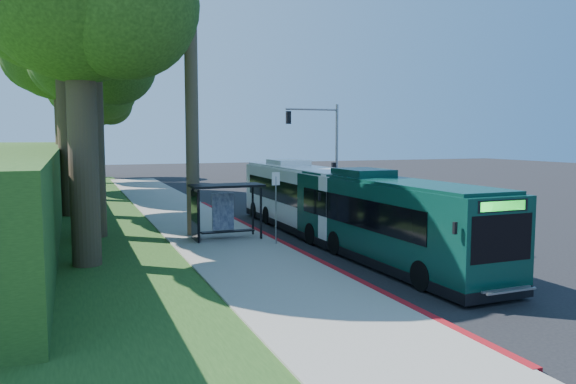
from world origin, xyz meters
name	(u,v)px	position (x,y,z in m)	size (l,w,h in m)	color
ground	(338,223)	(0.00, 0.00, 0.00)	(140.00, 140.00, 0.00)	black
sidewalk	(206,230)	(-7.30, 0.00, 0.06)	(4.50, 70.00, 0.12)	gray
red_curb	(277,240)	(-5.00, -4.00, 0.07)	(0.25, 30.00, 0.13)	maroon
grass_verge	(82,222)	(-13.00, 5.00, 0.03)	(8.00, 70.00, 0.06)	#234719
bus_shelter	(220,201)	(-7.26, -2.86, 1.81)	(3.20, 1.51, 2.55)	black
stop_sign_pole	(276,198)	(-5.40, -5.00, 2.08)	(0.35, 0.06, 3.17)	gray
traffic_signal_pole	(324,140)	(3.78, 10.00, 4.42)	(4.10, 0.30, 7.00)	gray
tree_2	(90,55)	(-11.89, 15.98, 10.48)	(8.82, 8.40, 15.12)	#382B1E
tree_3	(61,48)	(-13.88, 23.98, 11.98)	(10.08, 9.60, 17.28)	#382B1E
tree_4	(90,85)	(-11.40, 31.98, 9.73)	(8.40, 8.00, 14.14)	#382B1E
tree_5	(97,98)	(-10.41, 39.99, 8.96)	(7.35, 7.00, 12.86)	#382B1E
white_bus	(301,196)	(-2.60, -0.98, 1.68)	(2.61, 11.55, 3.43)	white
teal_bus	(387,218)	(-2.60, -9.33, 1.66)	(2.69, 11.45, 3.40)	#093229
pickup	(296,196)	(0.25, 6.74, 0.78)	(2.60, 5.63, 1.57)	silver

